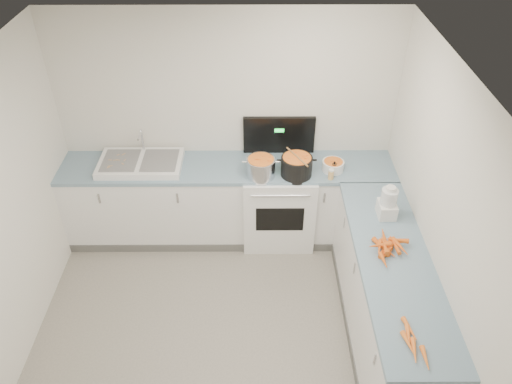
{
  "coord_description": "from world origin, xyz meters",
  "views": [
    {
      "loc": [
        0.28,
        -2.63,
        3.87
      ],
      "look_at": [
        0.3,
        1.1,
        1.05
      ],
      "focal_mm": 35.0,
      "sensor_mm": 36.0,
      "label": 1
    }
  ],
  "objects_px": {
    "stove": "(278,202)",
    "sink": "(141,163)",
    "spice_jar": "(331,175)",
    "extract_bottle": "(334,169)",
    "black_pot": "(296,167)",
    "mixing_bowl": "(333,166)",
    "food_processor": "(388,203)",
    "steel_pot": "(261,168)"
  },
  "relations": [
    {
      "from": "black_pot",
      "to": "mixing_bowl",
      "type": "distance_m",
      "value": 0.39
    },
    {
      "from": "extract_bottle",
      "to": "food_processor",
      "type": "relative_size",
      "value": 0.36
    },
    {
      "from": "spice_jar",
      "to": "stove",
      "type": "bearing_deg",
      "value": 156.11
    },
    {
      "from": "stove",
      "to": "sink",
      "type": "distance_m",
      "value": 1.54
    },
    {
      "from": "stove",
      "to": "mixing_bowl",
      "type": "height_order",
      "value": "stove"
    },
    {
      "from": "steel_pot",
      "to": "black_pot",
      "type": "distance_m",
      "value": 0.36
    },
    {
      "from": "stove",
      "to": "sink",
      "type": "relative_size",
      "value": 1.58
    },
    {
      "from": "sink",
      "to": "steel_pot",
      "type": "height_order",
      "value": "sink"
    },
    {
      "from": "steel_pot",
      "to": "black_pot",
      "type": "height_order",
      "value": "black_pot"
    },
    {
      "from": "mixing_bowl",
      "to": "steel_pot",
      "type": "bearing_deg",
      "value": -172.79
    },
    {
      "from": "sink",
      "to": "stove",
      "type": "bearing_deg",
      "value": -0.62
    },
    {
      "from": "stove",
      "to": "sink",
      "type": "bearing_deg",
      "value": 179.38
    },
    {
      "from": "black_pot",
      "to": "extract_bottle",
      "type": "bearing_deg",
      "value": 2.54
    },
    {
      "from": "stove",
      "to": "mixing_bowl",
      "type": "bearing_deg",
      "value": -6.78
    },
    {
      "from": "sink",
      "to": "extract_bottle",
      "type": "height_order",
      "value": "sink"
    },
    {
      "from": "stove",
      "to": "mixing_bowl",
      "type": "relative_size",
      "value": 6.04
    },
    {
      "from": "steel_pot",
      "to": "stove",
      "type": "bearing_deg",
      "value": 38.63
    },
    {
      "from": "mixing_bowl",
      "to": "stove",
      "type": "bearing_deg",
      "value": 173.22
    },
    {
      "from": "black_pot",
      "to": "mixing_bowl",
      "type": "relative_size",
      "value": 1.41
    },
    {
      "from": "spice_jar",
      "to": "food_processor",
      "type": "xyz_separation_m",
      "value": [
        0.43,
        -0.58,
        0.09
      ]
    },
    {
      "from": "stove",
      "to": "food_processor",
      "type": "xyz_separation_m",
      "value": [
        0.94,
        -0.8,
        0.6
      ]
    },
    {
      "from": "extract_bottle",
      "to": "spice_jar",
      "type": "xyz_separation_m",
      "value": [
        -0.04,
        -0.09,
        -0.01
      ]
    },
    {
      "from": "black_pot",
      "to": "sink",
      "type": "bearing_deg",
      "value": 174.27
    },
    {
      "from": "black_pot",
      "to": "extract_bottle",
      "type": "relative_size",
      "value": 2.71
    },
    {
      "from": "sink",
      "to": "extract_bottle",
      "type": "relative_size",
      "value": 7.35
    },
    {
      "from": "black_pot",
      "to": "spice_jar",
      "type": "bearing_deg",
      "value": -12.74
    },
    {
      "from": "extract_bottle",
      "to": "spice_jar",
      "type": "relative_size",
      "value": 1.19
    },
    {
      "from": "sink",
      "to": "steel_pot",
      "type": "xyz_separation_m",
      "value": [
        1.25,
        -0.17,
        0.05
      ]
    },
    {
      "from": "black_pot",
      "to": "food_processor",
      "type": "xyz_separation_m",
      "value": [
        0.78,
        -0.65,
        0.04
      ]
    },
    {
      "from": "black_pot",
      "to": "mixing_bowl",
      "type": "bearing_deg",
      "value": 11.96
    },
    {
      "from": "steel_pot",
      "to": "mixing_bowl",
      "type": "distance_m",
      "value": 0.75
    },
    {
      "from": "sink",
      "to": "extract_bottle",
      "type": "bearing_deg",
      "value": -4.15
    },
    {
      "from": "mixing_bowl",
      "to": "food_processor",
      "type": "distance_m",
      "value": 0.84
    },
    {
      "from": "sink",
      "to": "food_processor",
      "type": "distance_m",
      "value": 2.53
    },
    {
      "from": "spice_jar",
      "to": "extract_bottle",
      "type": "bearing_deg",
      "value": 66.49
    },
    {
      "from": "extract_bottle",
      "to": "sink",
      "type": "bearing_deg",
      "value": 175.85
    },
    {
      "from": "steel_pot",
      "to": "black_pot",
      "type": "relative_size",
      "value": 0.92
    },
    {
      "from": "mixing_bowl",
      "to": "spice_jar",
      "type": "distance_m",
      "value": 0.16
    },
    {
      "from": "sink",
      "to": "black_pot",
      "type": "xyz_separation_m",
      "value": [
        1.61,
        -0.16,
        0.06
      ]
    },
    {
      "from": "sink",
      "to": "spice_jar",
      "type": "relative_size",
      "value": 8.76
    },
    {
      "from": "stove",
      "to": "sink",
      "type": "height_order",
      "value": "stove"
    },
    {
      "from": "sink",
      "to": "mixing_bowl",
      "type": "distance_m",
      "value": 2.0
    }
  ]
}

